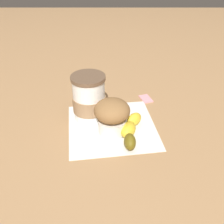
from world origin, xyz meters
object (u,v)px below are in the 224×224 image
at_px(muffin, 112,115).
at_px(coffee_cup, 89,99).
at_px(banana, 130,130).
at_px(sugar_packet, 146,98).

bearing_deg(muffin, coffee_cup, 133.08).
distance_m(coffee_cup, banana, 0.15).
bearing_deg(sugar_packet, banana, -108.16).
xyz_separation_m(coffee_cup, muffin, (0.07, -0.07, -0.01)).
relative_size(coffee_cup, banana, 0.90).
bearing_deg(muffin, banana, -18.51).
height_order(coffee_cup, muffin, coffee_cup).
xyz_separation_m(banana, sugar_packet, (0.06, 0.19, -0.02)).
distance_m(muffin, banana, 0.06).
bearing_deg(sugar_packet, coffee_cup, -149.24).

